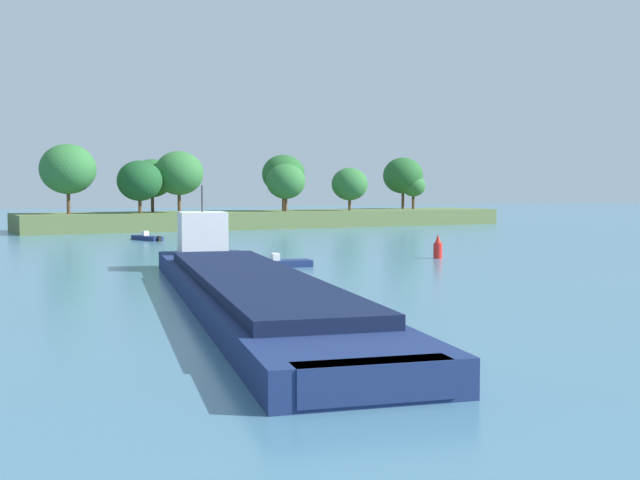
{
  "coord_description": "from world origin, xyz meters",
  "views": [
    {
      "loc": [
        -41.2,
        -29.38,
        5.48
      ],
      "look_at": [
        -10.86,
        30.0,
        1.2
      ],
      "focal_mm": 44.85,
      "sensor_mm": 36.0,
      "label": 1
    }
  ],
  "objects_px": {
    "small_motorboat": "(147,238)",
    "cargo_barge": "(242,283)",
    "fishing_skiff": "(269,264)",
    "channel_buoy_red": "(438,248)"
  },
  "relations": [
    {
      "from": "small_motorboat",
      "to": "cargo_barge",
      "type": "bearing_deg",
      "value": -99.47
    },
    {
      "from": "fishing_skiff",
      "to": "channel_buoy_red",
      "type": "relative_size",
      "value": 3.35
    },
    {
      "from": "small_motorboat",
      "to": "channel_buoy_red",
      "type": "height_order",
      "value": "channel_buoy_red"
    },
    {
      "from": "small_motorboat",
      "to": "fishing_skiff",
      "type": "relative_size",
      "value": 0.8
    },
    {
      "from": "small_motorboat",
      "to": "fishing_skiff",
      "type": "xyz_separation_m",
      "value": [
        -0.12,
        -32.91,
        -0.01
      ]
    },
    {
      "from": "small_motorboat",
      "to": "channel_buoy_red",
      "type": "relative_size",
      "value": 2.69
    },
    {
      "from": "fishing_skiff",
      "to": "cargo_barge",
      "type": "distance_m",
      "value": 16.91
    },
    {
      "from": "fishing_skiff",
      "to": "cargo_barge",
      "type": "xyz_separation_m",
      "value": [
        -7.87,
        -14.95,
        0.62
      ]
    },
    {
      "from": "cargo_barge",
      "to": "channel_buoy_red",
      "type": "bearing_deg",
      "value": 34.35
    },
    {
      "from": "fishing_skiff",
      "to": "small_motorboat",
      "type": "bearing_deg",
      "value": 89.79
    }
  ]
}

